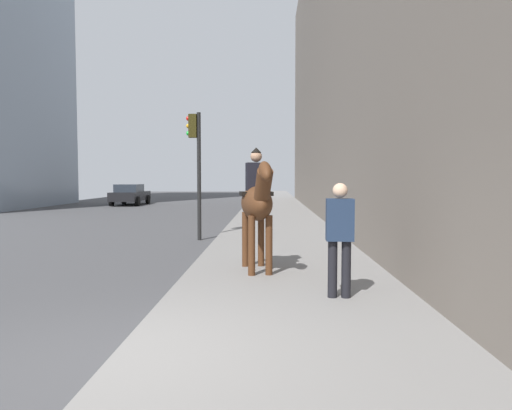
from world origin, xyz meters
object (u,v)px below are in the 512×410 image
at_px(car_near_lane, 130,194).
at_px(traffic_light_near_curb, 196,155).
at_px(mounted_horse_near, 257,202).
at_px(pedestrian_greeting, 340,232).

distance_m(car_near_lane, traffic_light_near_curb, 20.01).
xyz_separation_m(mounted_horse_near, pedestrian_greeting, (-1.96, -1.27, -0.35)).
bearing_deg(traffic_light_near_curb, mounted_horse_near, -159.76).
bearing_deg(traffic_light_near_curb, pedestrian_greeting, -156.10).
relative_size(car_near_lane, traffic_light_near_curb, 1.19).
xyz_separation_m(mounted_horse_near, car_near_lane, (23.86, 9.44, -0.70)).
bearing_deg(mounted_horse_near, traffic_light_near_curb, -170.00).
distance_m(mounted_horse_near, pedestrian_greeting, 2.36).
bearing_deg(traffic_light_near_curb, car_near_lane, 21.97).
xyz_separation_m(car_near_lane, traffic_light_near_curb, (-18.48, -7.45, 1.83)).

